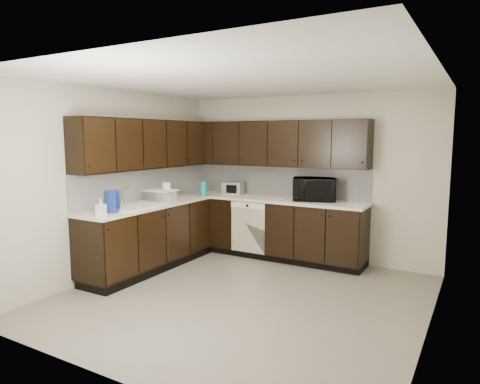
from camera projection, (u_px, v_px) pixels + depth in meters
name	position (u px, v px, depth m)	size (l,w,h in m)	color
floor	(242.00, 297.00, 5.04)	(4.00, 4.00, 0.00)	gray
ceiling	(242.00, 80.00, 4.71)	(4.00, 4.00, 0.00)	white
wall_back	(306.00, 178.00, 6.59)	(4.00, 0.02, 2.50)	#B8B19D
wall_left	(116.00, 183.00, 5.86)	(0.02, 4.00, 2.50)	#B8B19D
wall_right	(433.00, 206.00, 3.89)	(0.02, 4.00, 2.50)	#B8B19D
wall_front	(109.00, 222.00, 3.16)	(4.00, 0.02, 2.50)	#B8B19D
lower_cabinets	(221.00, 234.00, 6.43)	(3.00, 2.80, 0.90)	black
countertop	(220.00, 201.00, 6.37)	(3.03, 2.83, 0.04)	beige
backsplash	(216.00, 182.00, 6.62)	(3.00, 2.80, 0.48)	#B3B3AF
upper_cabinets	(218.00, 144.00, 6.39)	(3.00, 2.80, 0.70)	black
dishwasher	(248.00, 224.00, 6.52)	(0.58, 0.04, 0.78)	#F2EAC6
sink	(133.00, 211.00, 5.74)	(0.54, 0.82, 0.42)	#F2EAC6
microwave	(314.00, 189.00, 6.29)	(0.61, 0.41, 0.34)	black
soap_bottle_a	(101.00, 207.00, 5.06)	(0.10, 0.10, 0.21)	gray
soap_bottle_b	(113.00, 200.00, 5.59)	(0.09, 0.09, 0.24)	gray
toaster_oven	(233.00, 188.00, 6.99)	(0.32, 0.24, 0.20)	#A9A9AB
storage_bin	(160.00, 196.00, 6.20)	(0.42, 0.31, 0.17)	silver
blue_pitcher	(112.00, 201.00, 5.32)	(0.18, 0.18, 0.27)	navy
teal_tumbler	(203.00, 189.00, 6.79)	(0.10, 0.10, 0.23)	#0E9C95
paper_towel_roll	(167.00, 192.00, 6.24)	(0.12, 0.12, 0.27)	silver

